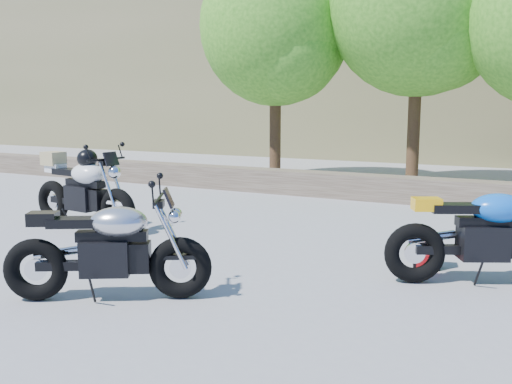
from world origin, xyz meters
TOP-DOWN VIEW (x-y plane):
  - ground at (0.00, 0.00)m, footprint 90.00×90.00m
  - stone_wall at (0.00, 5.50)m, footprint 22.00×0.55m
  - tree_decid_left at (-2.39, 7.14)m, footprint 3.67×3.67m
  - tree_decid_mid at (0.91, 7.54)m, footprint 4.08×4.08m
  - silver_bike at (-0.11, -1.49)m, footprint 1.81×1.15m
  - white_bike at (-2.76, 0.88)m, footprint 2.22×0.70m
  - blue_bike at (3.08, 0.76)m, footprint 1.97×1.09m
  - backpack at (2.42, 1.06)m, footprint 0.34×0.31m

SIDE VIEW (x-z plane):
  - ground at x=0.00m, z-range 0.00..0.00m
  - backpack at x=2.42m, z-range -0.01..0.40m
  - stone_wall at x=0.00m, z-range 0.00..0.50m
  - silver_bike at x=-0.11m, z-range -0.01..1.00m
  - blue_bike at x=3.08m, z-range -0.01..1.05m
  - white_bike at x=-2.76m, z-range -0.01..1.21m
  - tree_decid_left at x=-2.39m, z-range 0.83..6.44m
  - tree_decid_mid at x=0.91m, z-range 0.92..7.16m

